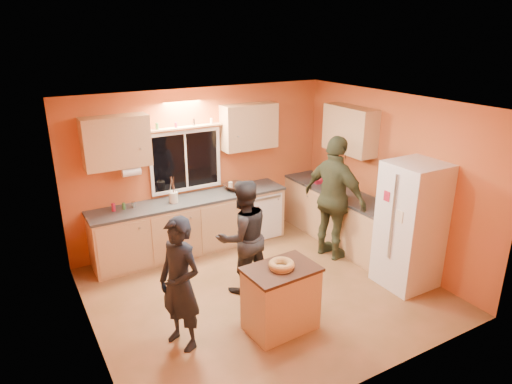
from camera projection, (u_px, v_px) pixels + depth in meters
ground at (264, 291)px, 6.38m from camera, size 4.50×4.50×0.00m
room_shell at (257, 172)px, 6.22m from camera, size 4.54×4.04×2.61m
back_counter at (213, 220)px, 7.62m from camera, size 4.23×0.62×0.90m
right_counter at (349, 222)px, 7.55m from camera, size 0.62×1.84×0.90m
refrigerator at (411, 225)px, 6.31m from camera, size 0.72×0.70×1.80m
island at (281, 298)px, 5.47m from camera, size 0.88×0.62×0.82m
bundt_pastry at (281, 265)px, 5.32m from camera, size 0.31×0.31×0.09m
person_left at (180, 284)px, 5.07m from camera, size 0.58×0.68×1.58m
person_center at (243, 237)px, 6.19m from camera, size 0.79×0.62×1.61m
person_right at (335, 199)px, 7.06m from camera, size 0.70×1.23×1.97m
mixing_bowl at (236, 187)px, 7.70m from camera, size 0.46×0.46×0.10m
utensil_crock at (173, 197)px, 7.11m from camera, size 0.14×0.14×0.17m
potted_plant at (384, 201)px, 6.75m from camera, size 0.32×0.28×0.32m
red_box at (319, 181)px, 8.01m from camera, size 0.18×0.15×0.07m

